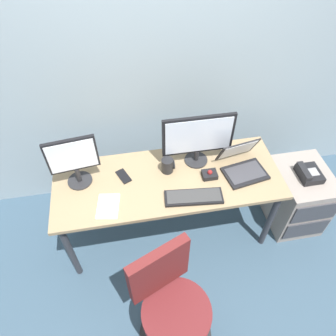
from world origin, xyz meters
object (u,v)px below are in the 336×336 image
(office_chair, at_px, (171,308))
(monitor_main, at_px, (198,137))
(desk_phone, at_px, (309,173))
(file_cabinet, at_px, (296,197))
(laptop, at_px, (242,165))
(keyboard, at_px, (194,197))
(cell_phone, at_px, (123,176))
(paper_notepad, at_px, (108,206))
(monitor_side, at_px, (73,159))
(trackball_mouse, at_px, (210,174))
(coffee_mug, at_px, (168,165))

(office_chair, relative_size, monitor_main, 1.77)
(desk_phone, distance_m, monitor_main, 0.97)
(file_cabinet, relative_size, monitor_main, 1.11)
(file_cabinet, bearing_deg, laptop, 175.69)
(desk_phone, height_order, keyboard, keyboard)
(desk_phone, bearing_deg, file_cabinet, 63.22)
(cell_phone, bearing_deg, paper_notepad, -140.07)
(monitor_side, distance_m, laptop, 1.23)
(trackball_mouse, bearing_deg, monitor_main, 109.00)
(keyboard, height_order, paper_notepad, keyboard)
(paper_notepad, bearing_deg, office_chair, -63.06)
(trackball_mouse, bearing_deg, office_chair, -118.85)
(coffee_mug, bearing_deg, office_chair, -98.67)
(monitor_side, height_order, coffee_mug, monitor_side)
(office_chair, bearing_deg, cell_phone, 102.50)
(office_chair, distance_m, cell_phone, 0.97)
(paper_notepad, bearing_deg, laptop, 9.69)
(monitor_main, height_order, keyboard, monitor_main)
(desk_phone, bearing_deg, laptop, 173.96)
(file_cabinet, distance_m, cell_phone, 1.53)
(office_chair, xyz_separation_m, coffee_mug, (0.14, 0.90, 0.36))
(monitor_side, bearing_deg, trackball_mouse, -7.20)
(laptop, height_order, trackball_mouse, laptop)
(monitor_side, height_order, cell_phone, monitor_side)
(office_chair, bearing_deg, file_cabinet, 31.55)
(monitor_side, xyz_separation_m, trackball_mouse, (0.96, -0.12, -0.21))
(desk_phone, bearing_deg, trackball_mouse, 177.82)
(keyboard, bearing_deg, desk_phone, 8.45)
(desk_phone, xyz_separation_m, cell_phone, (-1.46, 0.14, 0.10))
(keyboard, height_order, laptop, laptop)
(laptop, bearing_deg, monitor_side, 175.64)
(monitor_side, relative_size, paper_notepad, 2.00)
(office_chair, height_order, coffee_mug, office_chair)
(trackball_mouse, xyz_separation_m, paper_notepad, (-0.76, -0.15, -0.02))
(coffee_mug, height_order, cell_phone, coffee_mug)
(laptop, relative_size, cell_phone, 2.54)
(laptop, bearing_deg, monitor_main, 155.12)
(file_cabinet, relative_size, monitor_side, 1.42)
(monitor_main, bearing_deg, office_chair, -111.19)
(desk_phone, distance_m, office_chair, 1.48)
(cell_phone, bearing_deg, file_cabinet, -28.53)
(office_chair, relative_size, trackball_mouse, 8.55)
(keyboard, height_order, trackball_mouse, trackball_mouse)
(monitor_main, distance_m, coffee_mug, 0.31)
(cell_phone, bearing_deg, coffee_mug, -23.41)
(file_cabinet, xyz_separation_m, monitor_side, (-1.79, 0.14, 0.66))
(trackball_mouse, height_order, paper_notepad, trackball_mouse)
(desk_phone, xyz_separation_m, monitor_main, (-0.88, 0.21, 0.34))
(monitor_main, distance_m, trackball_mouse, 0.29)
(file_cabinet, distance_m, coffee_mug, 1.23)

